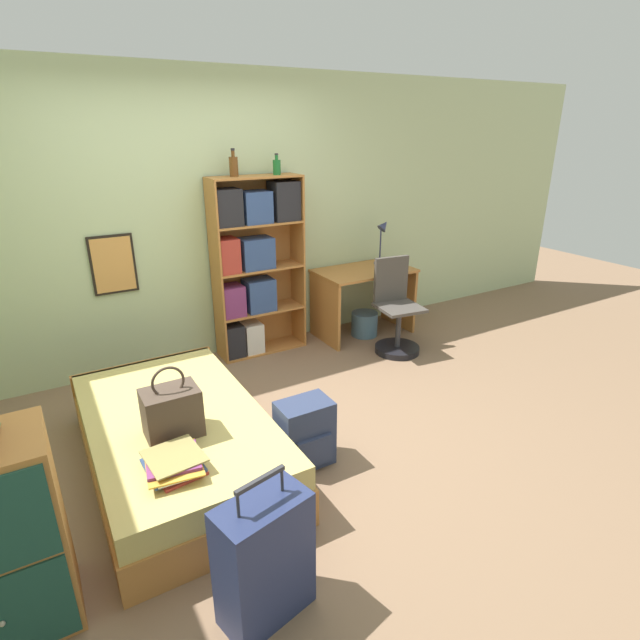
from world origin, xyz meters
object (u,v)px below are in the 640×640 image
Objects in this scene: desk_lamp at (383,233)px; backpack at (305,434)px; desk_chair at (396,321)px; waste_bin at (364,324)px; book_stack_on_bed at (174,463)px; bottle_green at (234,166)px; bottle_brown at (277,167)px; desk at (364,290)px; handbag at (172,412)px; bookcase at (252,263)px; suitcase at (264,559)px; bed at (177,440)px.

desk_lamp reaches higher than backpack.
desk_chair is 3.32× the size of waste_bin.
book_stack_on_bed is 0.92m from backpack.
bottle_brown is at bearing -5.57° from bottle_green.
desk_lamp is at bearing 19.43° from desk.
handbag is 2.84m from desk.
desk_chair is at bearing 21.43° from handbag.
bookcase is 1.70× the size of desk.
handbag is at bearing -126.71° from bookcase.
desk_lamp is at bearing 30.41° from handbag.
bookcase is at bearing 67.42° from suitcase.
bottle_brown is at bearing 62.32° from suitcase.
bookcase is 7.21× the size of bottle_green.
bottle_green reaches higher than bookcase.
bottle_green is at bearing 58.98° from book_stack_on_bed.
handbag is 1.89× the size of bottle_green.
suitcase is 3.34m from bottle_brown.
handbag reaches higher than waste_bin.
bed is at bearing -162.99° from desk_chair.
bottle_green reaches higher than bed.
backpack is (-0.71, -1.79, -1.54)m from bottle_brown.
handbag is at bearing -123.78° from bottle_green.
bookcase reaches higher than bed.
desk_chair reaches higher than bed.
suitcase reaches higher than waste_bin.
waste_bin is at bearing 47.21° from suitcase.
bed is at bearing -129.53° from bookcase.
bed is 7.79× the size of bottle_green.
bed is 2.69m from desk.
desk is 3.58× the size of waste_bin.
waste_bin is (1.60, 1.60, -0.10)m from backpack.
bottle_brown is at bearing 171.73° from desk.
bottle_green is 2.11m from desk_chair.
handbag is at bearing 168.07° from backpack.
desk is (2.50, 1.82, 0.05)m from book_stack_on_bed.
book_stack_on_bed is (-0.09, -0.33, -0.11)m from handbag.
bed is at bearing 75.42° from book_stack_on_bed.
bottle_brown reaches higher than handbag.
backpack is at bearing -99.81° from bottle_green.
bookcase is at bearing -9.10° from bottle_green.
bookcase is 3.49× the size of desk_lamp.
bottle_green is at bearing 169.80° from waste_bin.
bottle_green is 2.43m from backpack.
bottle_green is at bearing 177.76° from desk_lamp.
book_stack_on_bed is at bearing -145.52° from desk_lamp.
backpack is (0.69, 0.88, -0.09)m from suitcase.
bottle_green reaches higher than handbag.
desk_lamp is at bearing -1.71° from bookcase.
desk_chair is (0.02, -0.53, -0.18)m from desk.
bottle_green reaches higher than desk_lamp.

